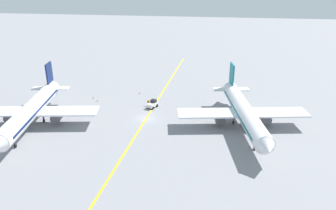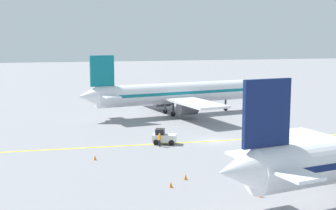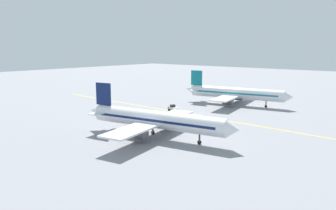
% 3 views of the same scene
% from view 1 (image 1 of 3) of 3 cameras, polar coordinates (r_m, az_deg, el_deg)
% --- Properties ---
extents(ground_plane, '(400.00, 400.00, 0.00)m').
position_cam_1_polar(ground_plane, '(75.76, -3.83, -2.38)').
color(ground_plane, gray).
extents(apron_yellow_centreline, '(4.16, 119.95, 0.01)m').
position_cam_1_polar(apron_yellow_centreline, '(75.76, -3.83, -2.38)').
color(apron_yellow_centreline, yellow).
rests_on(apron_yellow_centreline, ground).
extents(airplane_at_gate, '(28.48, 35.40, 10.60)m').
position_cam_1_polar(airplane_at_gate, '(71.95, 13.00, -1.05)').
color(airplane_at_gate, white).
rests_on(airplane_at_gate, ground).
extents(airplane_adjacent_stand, '(28.48, 35.41, 10.60)m').
position_cam_1_polar(airplane_adjacent_stand, '(76.72, -22.61, -0.77)').
color(airplane_adjacent_stand, white).
rests_on(airplane_adjacent_stand, ground).
extents(baggage_tug_white, '(2.60, 3.34, 2.11)m').
position_cam_1_polar(baggage_tug_white, '(81.68, -2.69, 0.17)').
color(baggage_tug_white, white).
rests_on(baggage_tug_white, ground).
extents(ground_crew_worker, '(0.56, 0.32, 1.68)m').
position_cam_1_polar(ground_crew_worker, '(82.71, -3.44, 0.44)').
color(ground_crew_worker, '#23232D').
rests_on(ground_crew_worker, ground).
extents(traffic_cone_near_nose, '(0.32, 0.32, 0.55)m').
position_cam_1_polar(traffic_cone_near_nose, '(91.62, -4.98, 2.12)').
color(traffic_cone_near_nose, orange).
rests_on(traffic_cone_near_nose, ground).
extents(traffic_cone_mid_apron, '(0.32, 0.32, 0.55)m').
position_cam_1_polar(traffic_cone_mid_apron, '(86.07, -17.28, -0.13)').
color(traffic_cone_mid_apron, orange).
rests_on(traffic_cone_mid_apron, ground).
extents(traffic_cone_by_wingtip, '(0.32, 0.32, 0.55)m').
position_cam_1_polar(traffic_cone_by_wingtip, '(90.00, -12.90, 1.27)').
color(traffic_cone_by_wingtip, orange).
rests_on(traffic_cone_by_wingtip, ground).
extents(traffic_cone_far_edge, '(0.32, 0.32, 0.55)m').
position_cam_1_polar(traffic_cone_far_edge, '(87.59, -12.20, 0.76)').
color(traffic_cone_far_edge, orange).
rests_on(traffic_cone_far_edge, ground).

